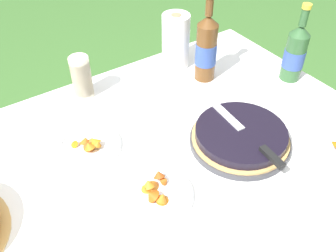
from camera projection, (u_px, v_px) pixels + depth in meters
garden_table at (138, 185)px, 1.16m from camera, size 1.67×1.06×0.66m
tablecloth at (137, 175)px, 1.13m from camera, size 1.68×1.07×0.10m
berry_tart at (240, 137)px, 1.19m from camera, size 0.32×0.32×0.06m
serving_knife at (248, 134)px, 1.15m from camera, size 0.06×0.38×0.01m
cup_stack at (82, 77)px, 1.35m from camera, size 0.07×0.07×0.16m
cider_bottle_green at (295, 53)px, 1.42m from camera, size 0.08×0.08×0.30m
cider_bottle_amber at (206, 48)px, 1.41m from camera, size 0.08×0.08×0.34m
snack_plate_near at (90, 145)px, 1.19m from camera, size 0.20×0.20×0.06m
snack_plate_right at (157, 193)px, 1.04m from camera, size 0.21×0.21×0.06m
paper_towel_roll at (176, 41)px, 1.49m from camera, size 0.11×0.11×0.22m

